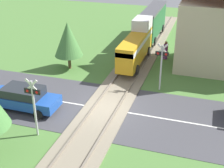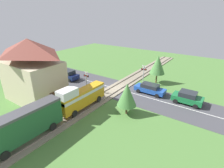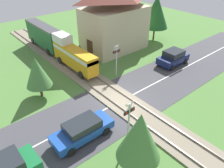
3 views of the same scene
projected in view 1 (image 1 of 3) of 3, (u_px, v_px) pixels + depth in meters
name	position (u px, v px, depth m)	size (l,w,h in m)	color
ground_plane	(106.00, 109.00, 19.40)	(60.00, 60.00, 0.00)	#4C7A38
road_surface	(106.00, 109.00, 19.40)	(48.00, 6.40, 0.02)	#424247
track_bed	(106.00, 108.00, 19.37)	(2.80, 48.00, 0.24)	gray
train	(146.00, 31.00, 28.17)	(1.58, 14.17, 3.18)	gold
car_near_crossing	(24.00, 98.00, 19.17)	(4.40, 1.83, 1.45)	#1E4CA8
crossing_signal_west_approach	(33.00, 100.00, 16.03)	(0.90, 0.18, 3.37)	#B7B7B7
crossing_signal_east_approach	(162.00, 61.00, 20.87)	(0.90, 0.18, 3.37)	#B7B7B7
pedestrian_by_station	(166.00, 51.00, 26.75)	(0.39, 0.39, 1.58)	#7F3D84
tree_roadside_hedge	(68.00, 39.00, 24.11)	(2.22, 2.22, 3.78)	brown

